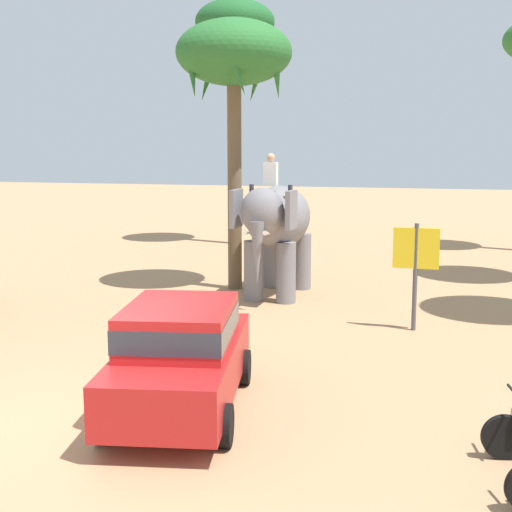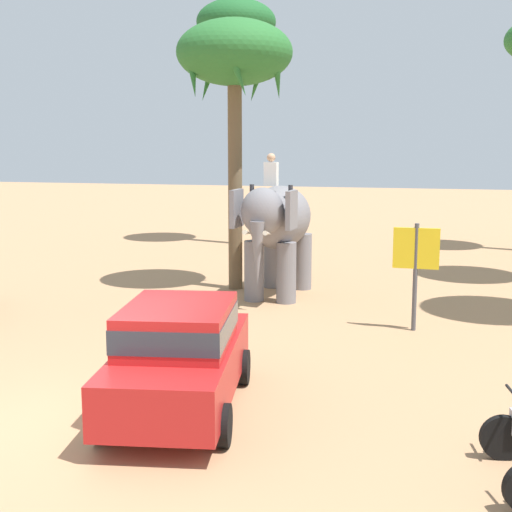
{
  "view_description": "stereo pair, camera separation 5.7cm",
  "coord_description": "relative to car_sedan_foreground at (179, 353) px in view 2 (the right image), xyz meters",
  "views": [
    {
      "loc": [
        4.91,
        -8.93,
        4.07
      ],
      "look_at": [
        0.79,
        6.1,
        1.6
      ],
      "focal_mm": 48.9,
      "sensor_mm": 36.0,
      "label": 1
    },
    {
      "loc": [
        4.96,
        -8.92,
        4.07
      ],
      "look_at": [
        0.79,
        6.1,
        1.6
      ],
      "focal_mm": 48.9,
      "sensor_mm": 36.0,
      "label": 2
    }
  ],
  "objects": [
    {
      "name": "palm_tree_near_hut",
      "position": [
        -4.65,
        18.16,
        7.68
      ],
      "size": [
        3.2,
        3.2,
        9.88
      ],
      "color": "brown",
      "rests_on": "ground"
    },
    {
      "name": "palm_tree_left_of_road",
      "position": [
        -1.94,
        9.19,
        5.48
      ],
      "size": [
        3.2,
        3.2,
        7.5
      ],
      "color": "brown",
      "rests_on": "ground"
    },
    {
      "name": "ground_plane",
      "position": [
        -1.07,
        -0.72,
        -0.93
      ],
      "size": [
        120.0,
        120.0,
        0.0
      ],
      "primitive_type": "plane",
      "color": "tan"
    },
    {
      "name": "car_sedan_foreground",
      "position": [
        0.0,
        0.0,
        0.0
      ],
      "size": [
        2.41,
        4.34,
        1.7
      ],
      "color": "red",
      "rests_on": "ground"
    },
    {
      "name": "elephant_with_mahout",
      "position": [
        -0.54,
        8.48,
        1.06
      ],
      "size": [
        1.68,
        3.89,
        3.88
      ],
      "color": "slate",
      "rests_on": "ground"
    },
    {
      "name": "signboard_yellow",
      "position": [
        3.25,
        5.84,
        0.76
      ],
      "size": [
        1.0,
        0.1,
        2.4
      ],
      "color": "#4C4C51",
      "rests_on": "ground"
    }
  ]
}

